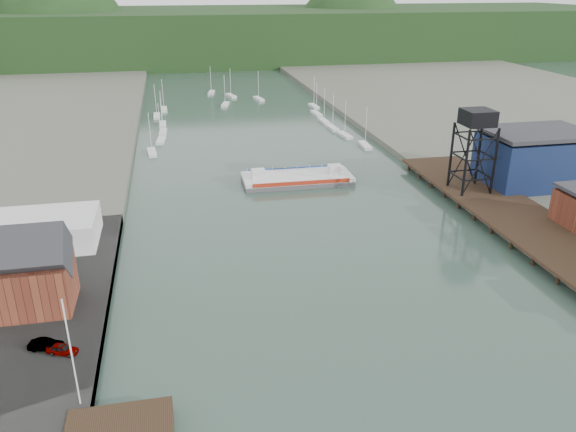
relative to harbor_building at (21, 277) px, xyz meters
name	(u,v)px	position (x,y,z in m)	size (l,w,h in m)	color
west_quay	(29,358)	(2.00, -10.00, -5.29)	(16.00, 80.00, 1.60)	slate
east_pier	(514,214)	(79.00, 15.00, -4.19)	(14.00, 70.00, 2.45)	black
harbor_building	(21,277)	(0.00, 0.00, 0.00)	(12.20, 8.20, 8.90)	#522117
white_shed	(39,231)	(-2.00, 20.00, -2.24)	(18.00, 12.00, 4.50)	silver
flagpole	(71,353)	(9.00, -20.00, 1.51)	(0.16, 0.16, 12.00)	silver
lift_tower	(477,123)	(77.00, 28.00, 9.56)	(6.50, 6.50, 16.00)	black
blue_shed	(534,158)	(92.00, 30.00, 0.98)	(20.50, 14.50, 11.30)	#0D1839
marina_sailboats	(242,118)	(42.08, 108.46, -5.74)	(57.71, 92.65, 0.90)	silver
distant_hills	(198,38)	(38.02, 271.35, 4.29)	(500.00, 120.00, 80.00)	black
chain_ferry	(297,178)	(45.79, 45.01, -5.11)	(23.74, 10.02, 3.40)	#4F4F51
car_west_a	(62,349)	(6.04, -11.10, -3.88)	(1.42, 3.54, 1.20)	#999999
car_west_b	(46,345)	(4.06, -9.89, -3.85)	(1.34, 3.85, 1.27)	#999999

